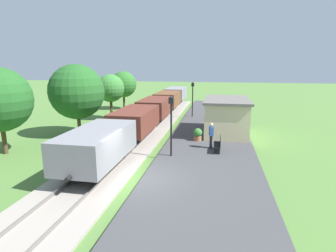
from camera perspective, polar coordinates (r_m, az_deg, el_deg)
ground_plane at (r=13.71m, az=-6.39°, el=-11.73°), size 160.00×160.00×0.00m
platform_slab at (r=13.15m, az=7.39°, el=-12.27°), size 6.00×60.00×0.25m
track_ballast at (r=14.53m, az=-15.65°, el=-10.43°), size 3.80×60.00×0.12m
rail_near at (r=14.19m, az=-13.02°, el=-10.28°), size 0.07×60.00×0.14m
rail_far at (r=14.80m, az=-18.22°, el=-9.63°), size 0.07×60.00×0.14m
freight_train at (r=26.99m, az=-2.71°, el=3.65°), size 2.50×32.60×2.12m
station_hut at (r=22.30m, az=12.10°, el=2.11°), size 3.50×5.80×2.78m
bench_near_hut at (r=17.59m, az=10.51°, el=-3.78°), size 0.42×1.50×0.91m
bench_down_platform at (r=27.30m, az=10.63°, el=2.11°), size 0.42×1.50×0.91m
person_waiting at (r=18.09m, az=9.05°, el=-1.74°), size 0.32×0.43×1.71m
potted_planter at (r=19.87m, az=6.25°, el=-1.72°), size 0.64×0.64×0.92m
lamp_post_near at (r=15.99m, az=0.68°, el=2.45°), size 0.28×0.28×3.70m
lamp_post_far at (r=28.83m, az=5.20°, el=7.01°), size 0.28×0.28×3.70m
tree_trackside_far at (r=23.06m, az=-18.61°, el=6.81°), size 4.39×4.39×5.74m
tree_field_left at (r=29.06m, az=-12.00°, el=7.75°), size 2.88×2.88×4.72m
tree_field_distant at (r=35.68m, az=-9.34°, el=8.62°), size 3.31×3.31×4.86m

